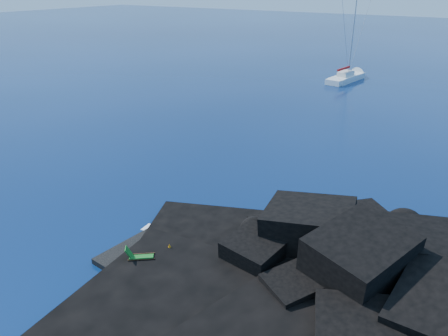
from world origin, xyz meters
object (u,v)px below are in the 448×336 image
object	(u,v)px
deck_chair	(141,254)
sunbather	(171,249)
sailboat	(346,81)
marker_cone	(170,247)

from	to	relation	value
deck_chair	sunbather	world-z (taller)	deck_chair
sailboat	deck_chair	size ratio (longest dim) A/B	8.47
deck_chair	sunbather	size ratio (longest dim) A/B	0.98
deck_chair	sailboat	bearing A→B (deg)	57.68
sailboat	sunbather	bearing A→B (deg)	-74.48
sunbather	marker_cone	distance (m)	0.15
deck_chair	sunbather	distance (m)	1.94
sailboat	marker_cone	distance (m)	54.07
sailboat	marker_cone	xyz separation A→B (m)	(7.11, -53.60, 0.62)
sunbather	marker_cone	world-z (taller)	marker_cone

